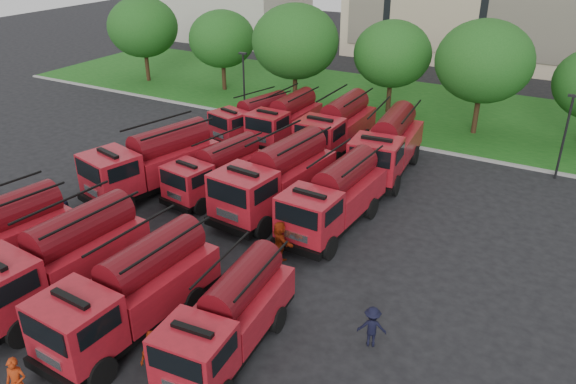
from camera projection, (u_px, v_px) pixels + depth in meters
name	position (u px, v px, depth m)	size (l,w,h in m)	color
ground	(221.00, 263.00, 25.18)	(140.00, 140.00, 0.00)	black
lawn	(408.00, 108.00, 45.49)	(70.00, 16.00, 0.12)	#144B14
curb	(371.00, 139.00, 39.15)	(70.00, 0.30, 0.14)	gray
tree_0	(143.00, 27.00, 50.73)	(6.30, 6.30, 7.70)	#382314
tree_1	(222.00, 39.00, 48.20)	(5.71, 5.71, 6.98)	#382314
tree_2	(295.00, 42.00, 43.15)	(6.72, 6.72, 8.22)	#382314
tree_3	(392.00, 54.00, 42.33)	(5.88, 5.88, 7.19)	#382314
tree_4	(484.00, 61.00, 37.84)	(6.55, 6.55, 8.01)	#382314
lamp_post_0	(244.00, 82.00, 41.75)	(0.60, 0.25, 5.11)	black
lamp_post_1	(565.00, 132.00, 32.08)	(0.60, 0.25, 5.11)	black
fire_truck_1	(59.00, 259.00, 22.30)	(3.28, 7.82, 3.47)	black
fire_truck_2	(132.00, 291.00, 20.48)	(3.05, 7.54, 3.37)	black
fire_truck_3	(229.00, 316.00, 19.50)	(2.85, 6.73, 2.99)	black
fire_truck_4	(153.00, 162.00, 31.08)	(4.45, 8.20, 3.55)	black
fire_truck_5	(217.00, 170.00, 30.88)	(3.12, 6.62, 2.90)	black
fire_truck_6	(276.00, 177.00, 29.11)	(3.55, 8.20, 3.63)	black
fire_truck_7	(334.00, 197.00, 27.40)	(2.99, 7.46, 3.34)	black
fire_truck_8	(253.00, 119.00, 38.75)	(3.69, 6.70, 2.90)	black
fire_truck_9	(285.00, 119.00, 38.38)	(2.65, 6.85, 3.09)	black
fire_truck_10	(337.00, 126.00, 36.48)	(2.81, 7.59, 3.45)	black
fire_truck_11	(388.00, 145.00, 33.34)	(3.43, 8.04, 3.56)	black
firefighter_2	(156.00, 376.00, 19.01)	(1.12, 0.64, 1.91)	#982A0B
firefighter_3	(370.00, 344.00, 20.41)	(1.05, 0.54, 1.63)	black
firefighter_4	(69.00, 229.00, 27.92)	(0.78, 0.51, 1.60)	black
firefighter_5	(280.00, 258.00, 25.60)	(1.73, 0.75, 1.86)	#982A0B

